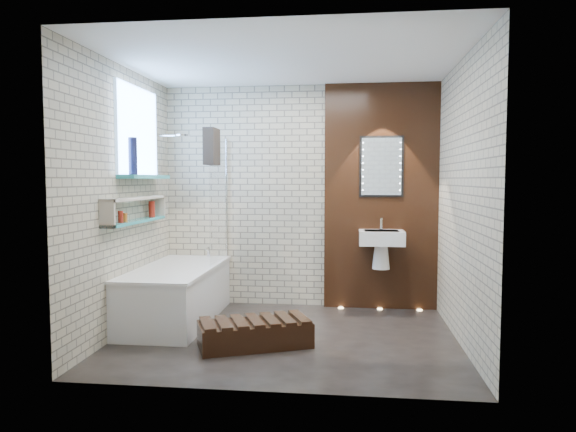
# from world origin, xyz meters

# --- Properties ---
(ground) EXTENTS (3.20, 3.20, 0.00)m
(ground) POSITION_xyz_m (0.00, 0.00, 0.00)
(ground) COLOR black
(ground) RESTS_ON ground
(room_shell) EXTENTS (3.24, 3.20, 2.60)m
(room_shell) POSITION_xyz_m (0.00, 0.00, 1.30)
(room_shell) COLOR #BAAF93
(room_shell) RESTS_ON ground
(walnut_panel) EXTENTS (1.30, 0.06, 2.60)m
(walnut_panel) POSITION_xyz_m (0.95, 1.27, 1.30)
(walnut_panel) COLOR black
(walnut_panel) RESTS_ON ground
(clerestory_window) EXTENTS (0.18, 1.00, 0.94)m
(clerestory_window) POSITION_xyz_m (-1.57, 0.35, 1.90)
(clerestory_window) COLOR #7FADE0
(clerestory_window) RESTS_ON room_shell
(display_niche) EXTENTS (0.14, 1.30, 0.26)m
(display_niche) POSITION_xyz_m (-1.53, 0.15, 1.20)
(display_niche) COLOR teal
(display_niche) RESTS_ON room_shell
(bathtub) EXTENTS (0.79, 1.74, 0.70)m
(bathtub) POSITION_xyz_m (-1.22, 0.45, 0.29)
(bathtub) COLOR white
(bathtub) RESTS_ON ground
(bath_screen) EXTENTS (0.01, 0.78, 1.40)m
(bath_screen) POSITION_xyz_m (-0.87, 0.89, 1.28)
(bath_screen) COLOR white
(bath_screen) RESTS_ON bathtub
(towel) EXTENTS (0.11, 0.30, 0.39)m
(towel) POSITION_xyz_m (-0.87, 0.60, 1.85)
(towel) COLOR black
(towel) RESTS_ON bath_screen
(shower_head) EXTENTS (0.18, 0.18, 0.02)m
(shower_head) POSITION_xyz_m (-1.30, 0.95, 2.00)
(shower_head) COLOR silver
(shower_head) RESTS_ON room_shell
(washbasin) EXTENTS (0.50, 0.36, 0.58)m
(washbasin) POSITION_xyz_m (0.95, 1.07, 0.79)
(washbasin) COLOR white
(washbasin) RESTS_ON walnut_panel
(led_mirror) EXTENTS (0.50, 0.02, 0.70)m
(led_mirror) POSITION_xyz_m (0.95, 1.23, 1.65)
(led_mirror) COLOR black
(led_mirror) RESTS_ON walnut_panel
(walnut_step) EXTENTS (1.08, 0.79, 0.22)m
(walnut_step) POSITION_xyz_m (-0.25, -0.30, 0.11)
(walnut_step) COLOR black
(walnut_step) RESTS_ON ground
(niche_bottles) EXTENTS (0.07, 1.05, 0.17)m
(niche_bottles) POSITION_xyz_m (-1.53, 0.18, 1.17)
(niche_bottles) COLOR maroon
(niche_bottles) RESTS_ON display_niche
(sill_vases) EXTENTS (0.09, 0.09, 0.36)m
(sill_vases) POSITION_xyz_m (-1.50, 0.02, 1.73)
(sill_vases) COLOR #131736
(sill_vases) RESTS_ON clerestory_window
(floor_uplights) EXTENTS (0.96, 0.06, 0.01)m
(floor_uplights) POSITION_xyz_m (0.95, 1.20, 0.01)
(floor_uplights) COLOR #FFD899
(floor_uplights) RESTS_ON ground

